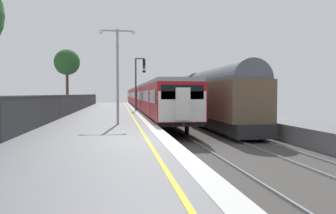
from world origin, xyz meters
The scene contains 7 objects.
ground centered at (2.64, 0.00, -0.61)m, with size 17.40×110.00×1.21m.
commuter_train_at_platform centered at (2.10, 36.57, 1.27)m, with size 2.83×61.91×3.81m.
freight_train_adjacent_track centered at (6.10, 18.19, 1.56)m, with size 2.60×26.41×4.68m.
signal_gantry centered at (0.61, 22.29, 3.35)m, with size 1.10×0.24×5.39m.
platform_lamp_mid centered at (-1.44, 6.83, 3.18)m, with size 2.00×0.20×5.35m.
platform_back_fence centered at (-5.45, 0.00, 0.87)m, with size 0.07×99.00×1.65m.
background_tree_left centered at (-8.09, 33.15, 5.70)m, with size 3.31×3.31×7.50m.
Camera 1 is at (-1.39, -12.51, 1.72)m, focal length 36.30 mm.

